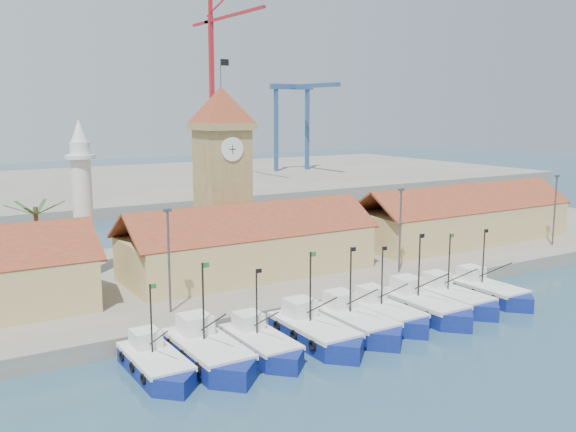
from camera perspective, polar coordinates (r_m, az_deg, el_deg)
ground at (r=53.22m, az=7.01°, el=-11.28°), size 400.00×400.00×0.00m
quay at (r=72.34m, az=-5.00°, el=-4.97°), size 140.00×32.00×1.50m
terminal at (r=152.91m, az=-19.75°, el=2.30°), size 240.00×80.00×2.00m
boat_0 at (r=47.92m, az=-11.58°, el=-12.91°), size 3.33×9.13×6.91m
boat_1 at (r=49.04m, az=-6.97°, el=-12.10°), size 3.88×10.63×8.05m
boat_2 at (r=50.60m, az=-2.30°, el=-11.46°), size 3.40×9.32×7.05m
boat_3 at (r=52.80m, az=2.56°, el=-10.45°), size 3.80×10.40×7.87m
boat_4 at (r=55.42m, az=6.11°, el=-9.53°), size 3.72×10.19×7.71m
boat_5 at (r=58.18m, az=8.84°, el=-8.71°), size 3.47×9.51×7.20m
boat_6 at (r=60.67m, az=12.09°, el=-7.96°), size 3.85×10.55×7.98m
boat_7 at (r=63.86m, az=14.59°, el=-7.22°), size 3.60×9.86×7.46m
boat_8 at (r=67.24m, az=17.42°, el=-6.50°), size 3.59×9.82×7.43m
hall_center at (r=68.13m, az=-3.52°, el=-3.07°), size 27.04×10.13×7.61m
hall_right at (r=87.62m, az=15.23°, el=-0.55°), size 31.20×10.13×7.61m
clock_tower at (r=72.15m, az=-5.85°, el=4.02°), size 5.80×5.80×22.70m
minaret at (r=69.18m, az=-17.80°, el=1.52°), size 3.00×3.00×16.30m
palm_tree at (r=66.79m, az=-21.38°, el=-2.00°), size 5.60×5.03×8.39m
lamp_posts at (r=61.09m, az=0.44°, el=-2.14°), size 80.70×0.25×9.03m
crane_red_right at (r=157.27m, az=-6.53°, el=12.62°), size 1.00×35.79×45.26m
gantry at (r=172.69m, az=0.95°, el=9.97°), size 13.00×22.00×23.20m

